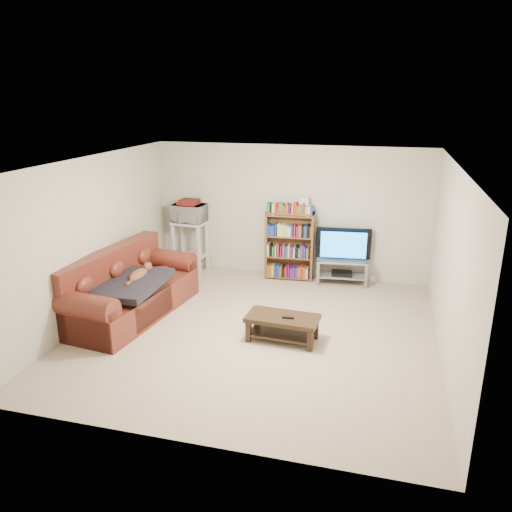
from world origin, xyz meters
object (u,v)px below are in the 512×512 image
(tv_stand, at_px, (342,267))
(sofa, at_px, (127,293))
(coffee_table, at_px, (282,323))
(bookshelf, at_px, (290,245))

(tv_stand, bearing_deg, sofa, -150.45)
(sofa, xyz_separation_m, coffee_table, (2.48, -0.25, -0.10))
(sofa, relative_size, coffee_table, 2.44)
(sofa, xyz_separation_m, bookshelf, (2.11, 2.15, 0.30))
(sofa, relative_size, bookshelf, 1.96)
(tv_stand, relative_size, bookshelf, 0.74)
(sofa, height_order, tv_stand, sofa)
(sofa, height_order, coffee_table, sofa)
(sofa, distance_m, tv_stand, 3.74)
(coffee_table, bearing_deg, sofa, 177.64)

